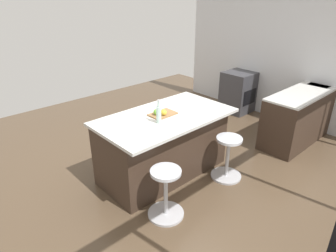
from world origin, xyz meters
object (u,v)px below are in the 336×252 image
(stool_middle, at_px, (166,195))
(apple_green, at_px, (156,112))
(apple_yellow, at_px, (164,112))
(water_bottle, at_px, (159,114))
(stool_by_window, at_px, (227,159))
(cutting_board, at_px, (163,114))
(oven_range, at_px, (238,92))
(kitchen_island, at_px, (163,144))

(stool_middle, bearing_deg, apple_green, -123.93)
(stool_middle, xyz_separation_m, apple_yellow, (-0.55, -0.65, 0.70))
(apple_yellow, bearing_deg, water_bottle, 30.80)
(stool_by_window, height_order, cutting_board, cutting_board)
(stool_by_window, bearing_deg, stool_middle, 0.00)
(apple_yellow, bearing_deg, stool_middle, 49.54)
(oven_range, xyz_separation_m, stool_middle, (3.44, 1.43, -0.14))
(kitchen_island, bearing_deg, stool_by_window, 130.07)
(cutting_board, bearing_deg, apple_yellow, 62.34)
(stool_by_window, relative_size, water_bottle, 2.04)
(apple_yellow, bearing_deg, stool_by_window, 134.41)
(oven_range, height_order, apple_green, apple_green)
(oven_range, relative_size, stool_by_window, 1.38)
(stool_by_window, relative_size, cutting_board, 1.77)
(oven_range, height_order, water_bottle, water_bottle)
(oven_range, xyz_separation_m, apple_yellow, (2.89, 0.79, 0.56))
(water_bottle, bearing_deg, kitchen_island, -143.30)
(kitchen_island, relative_size, stool_middle, 2.96)
(oven_range, bearing_deg, water_bottle, 16.24)
(apple_green, relative_size, water_bottle, 0.26)
(stool_middle, xyz_separation_m, water_bottle, (-0.37, -0.54, 0.76))
(stool_middle, height_order, apple_yellow, apple_yellow)
(kitchen_island, xyz_separation_m, apple_yellow, (0.04, 0.06, 0.52))
(kitchen_island, height_order, stool_by_window, kitchen_island)
(stool_middle, xyz_separation_m, apple_green, (-0.49, -0.72, 0.70))
(stool_middle, distance_m, cutting_board, 1.12)
(kitchen_island, height_order, apple_green, apple_green)
(oven_range, bearing_deg, apple_yellow, 15.22)
(oven_range, height_order, stool_middle, oven_range)
(apple_yellow, xyz_separation_m, water_bottle, (0.18, 0.11, 0.06))
(stool_by_window, bearing_deg, apple_yellow, -45.59)
(cutting_board, bearing_deg, stool_by_window, 130.67)
(apple_yellow, xyz_separation_m, apple_green, (0.06, -0.08, -0.00))
(kitchen_island, bearing_deg, oven_range, -165.65)
(apple_green, bearing_deg, water_bottle, 57.73)
(water_bottle, bearing_deg, oven_range, -163.76)
(cutting_board, xyz_separation_m, apple_green, (0.09, -0.02, 0.05))
(apple_yellow, relative_size, water_bottle, 0.26)
(cutting_board, distance_m, water_bottle, 0.29)
(stool_by_window, xyz_separation_m, water_bottle, (0.82, -0.54, 0.76))
(kitchen_island, relative_size, water_bottle, 6.03)
(cutting_board, relative_size, water_bottle, 1.15)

